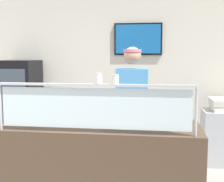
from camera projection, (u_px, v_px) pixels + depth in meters
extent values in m
cube|color=silver|center=(124.00, 73.00, 5.39)|extent=(6.43, 0.08, 2.70)
cube|color=black|center=(138.00, 39.00, 5.22)|extent=(0.80, 0.04, 0.53)
cube|color=#1966B2|center=(138.00, 39.00, 5.20)|extent=(0.75, 0.01, 0.48)
cube|color=#4C3828|center=(101.00, 169.00, 3.26)|extent=(2.03, 0.77, 0.95)
cylinder|color=#B2B5BC|center=(0.00, 106.00, 2.99)|extent=(0.02, 0.02, 0.45)
cylinder|color=#B2B5BC|center=(196.00, 111.00, 2.73)|extent=(0.02, 0.02, 0.45)
cube|color=silver|center=(94.00, 108.00, 2.86)|extent=(1.77, 0.01, 0.37)
cube|color=#B2B5BC|center=(94.00, 85.00, 2.84)|extent=(1.83, 0.06, 0.02)
cylinder|color=#9EA0A8|center=(116.00, 123.00, 3.27)|extent=(0.43, 0.43, 0.01)
cylinder|color=tan|center=(116.00, 122.00, 3.27)|extent=(0.41, 0.41, 0.02)
cylinder|color=#D65B2D|center=(116.00, 120.00, 3.26)|extent=(0.35, 0.35, 0.01)
cube|color=#ADAFB7|center=(113.00, 120.00, 3.25)|extent=(0.12, 0.29, 0.01)
cylinder|color=white|center=(99.00, 79.00, 2.83)|extent=(0.06, 0.06, 0.08)
cylinder|color=white|center=(99.00, 81.00, 2.83)|extent=(0.05, 0.05, 0.05)
cylinder|color=silver|center=(98.00, 74.00, 2.82)|extent=(0.06, 0.06, 0.02)
cylinder|color=white|center=(116.00, 80.00, 2.80)|extent=(0.06, 0.06, 0.07)
cylinder|color=red|center=(116.00, 81.00, 2.81)|extent=(0.05, 0.05, 0.04)
cylinder|color=silver|center=(116.00, 75.00, 2.80)|extent=(0.05, 0.05, 0.02)
cylinder|color=#23232D|center=(123.00, 151.00, 3.89)|extent=(0.13, 0.13, 0.95)
cylinder|color=#23232D|center=(141.00, 152.00, 3.86)|extent=(0.13, 0.13, 0.95)
cube|color=#4C9EE5|center=(132.00, 91.00, 3.79)|extent=(0.38, 0.21, 0.55)
sphere|color=tan|center=(132.00, 56.00, 3.74)|extent=(0.21, 0.21, 0.21)
cylinder|color=pink|center=(132.00, 51.00, 3.73)|extent=(0.21, 0.21, 0.04)
cylinder|color=tan|center=(146.00, 102.00, 3.56)|extent=(0.08, 0.34, 0.08)
cube|color=black|center=(19.00, 107.00, 5.26)|extent=(0.63, 0.64, 1.57)
cube|color=#38424C|center=(10.00, 109.00, 4.94)|extent=(0.53, 0.02, 1.26)
cylinder|color=red|center=(4.00, 104.00, 5.06)|extent=(0.06, 0.06, 0.20)
cylinder|color=red|center=(13.00, 105.00, 5.04)|extent=(0.06, 0.06, 0.20)
cylinder|color=red|center=(22.00, 105.00, 5.02)|extent=(0.06, 0.06, 0.20)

